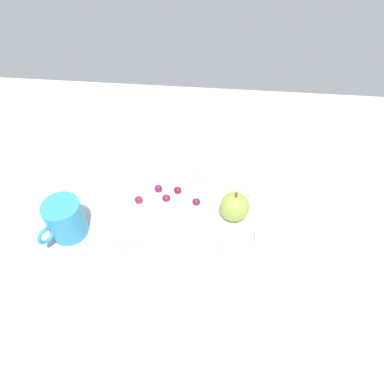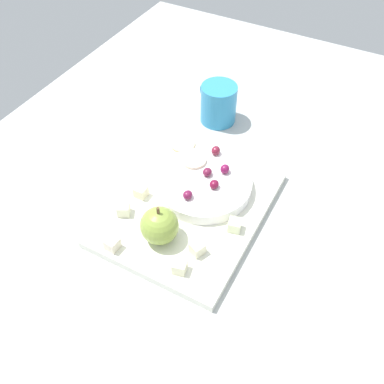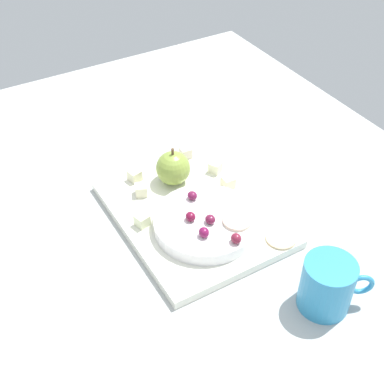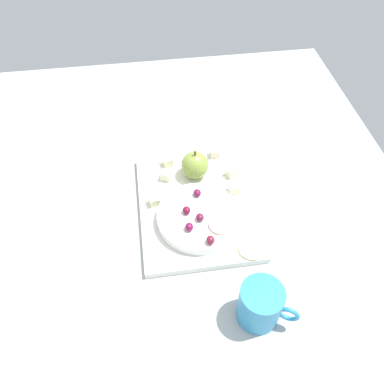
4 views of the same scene
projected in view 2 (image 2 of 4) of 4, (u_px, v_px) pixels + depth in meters
The scene contains 19 objects.
table at pixel (209, 204), 83.80cm from camera, with size 136.13×104.29×4.10cm, color #AEB2B0.
platter at pixel (190, 208), 79.36cm from camera, with size 32.73×25.51×1.63cm, color white.
serving_dish at pixel (205, 182), 80.95cm from camera, with size 17.84×17.84×2.32cm, color white.
apple_whole at pixel (159, 226), 71.42cm from camera, with size 6.48×6.48×6.48cm, color #89A23F.
apple_stem at pixel (158, 211), 68.58cm from camera, with size 0.50×0.50×1.20cm, color brown.
cheese_cube_0 at pixel (141, 192), 79.49cm from camera, with size 2.15×2.15×2.15cm, color beige.
cheese_cube_1 at pixel (112, 244), 71.57cm from camera, with size 2.15×2.15×2.15cm, color #F1E2CA.
cheese_cube_2 at pixel (180, 267), 68.59cm from camera, with size 2.15×2.15×2.15cm, color #EEEABE.
cheese_cube_3 at pixel (235, 225), 74.20cm from camera, with size 2.15×2.15×2.15cm, color #EDF3C0.
cheese_cube_4 at pixel (123, 209), 76.60cm from camera, with size 2.15×2.15×2.15cm, color #EFEBC9.
cheese_cube_5 at pixel (197, 248), 70.97cm from camera, with size 2.15×2.15×2.15cm, color #EDE6BF.
cracker_0 at pixel (183, 144), 89.70cm from camera, with size 5.17×5.17×0.40cm, color #DAB98C.
grape_0 at pixel (207, 172), 80.12cm from camera, with size 1.87×1.68×1.52cm, color maroon.
grape_1 at pixel (188, 195), 76.28cm from camera, with size 1.87×1.68×1.50cm, color maroon.
grape_2 at pixel (216, 151), 83.96cm from camera, with size 1.87×1.68×1.72cm, color maroon.
grape_3 at pixel (214, 184), 77.97cm from camera, with size 1.87×1.68×1.55cm, color maroon.
grape_4 at pixel (225, 169), 80.51cm from camera, with size 1.87×1.68×1.72cm, color maroon.
apple_slice_0 at pixel (194, 160), 83.01cm from camera, with size 4.94×4.94×0.60cm, color beige.
cup at pixel (218, 103), 94.97cm from camera, with size 7.88×10.38×8.79cm.
Camera 2 is at (49.92, 23.08, 65.41)cm, focal length 40.47 mm.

